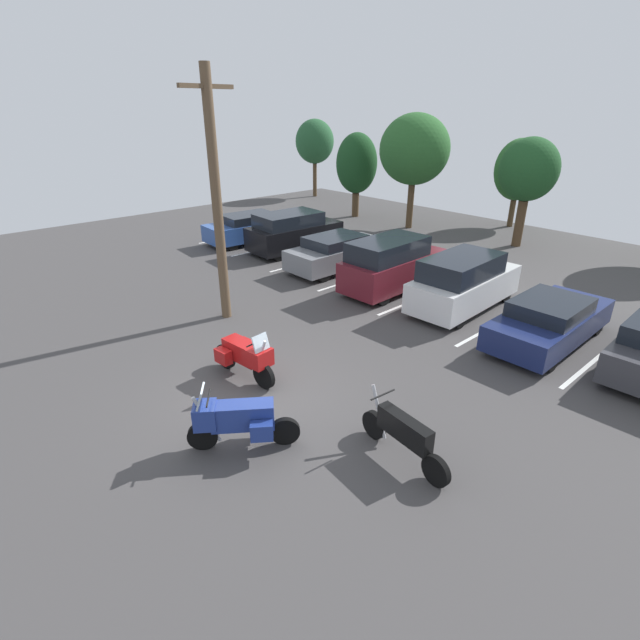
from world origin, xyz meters
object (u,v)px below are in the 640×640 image
Objects in this scene: utility_pole at (216,198)px; car_grey at (338,252)px; car_black at (293,232)px; motorcycle_second at (238,419)px; motorcycle_touring at (246,355)px; car_navy at (550,321)px; car_blue at (252,227)px; car_white at (464,282)px; car_maroon at (392,264)px; motorcycle_third at (403,434)px.

car_grey is at bearing 100.59° from utility_pole.
car_black is 0.61× the size of utility_pole.
motorcycle_second is 0.42× the size of car_black.
motorcycle_touring reaches higher than car_navy.
car_blue reaches higher than motorcycle_touring.
car_white is 0.98× the size of car_navy.
car_blue is 1.11× the size of car_maroon.
motorcycle_second is at bearing -35.55° from car_blue.
car_white is at bearing 1.54° from car_blue.
car_white is (-3.51, 7.46, 0.35)m from motorcycle_third.
car_maroon is at bearing -171.47° from car_white.
utility_pole reaches higher than car_grey.
car_black reaches higher than car_navy.
utility_pole is at bearing -126.91° from car_white.
motorcycle_third is 9.44m from car_maroon.
car_maroon is (-3.83, 9.21, 0.31)m from motorcycle_second.
car_navy is (3.10, -0.34, -0.26)m from car_white.
car_blue is at bearing 155.21° from motorcycle_third.
motorcycle_touring is at bearing -77.25° from car_maroon.
car_white is (9.20, -0.11, 0.00)m from car_black.
car_black reaches higher than motorcycle_touring.
car_white is 0.62× the size of utility_pole.
motorcycle_third is 0.49× the size of car_white.
motorcycle_touring is 0.48× the size of car_black.
car_white reaches higher than car_grey.
car_maroon reaches higher than motorcycle_touring.
car_maroon is 0.96× the size of car_white.
car_black is 0.97× the size of car_white.
motorcycle_third is 8.94m from utility_pole.
car_blue is 6.04m from car_grey.
motorcycle_third is at bearing -37.81° from car_grey.
utility_pole reaches higher than car_navy.
car_white reaches higher than car_black.
motorcycle_second is 9.69m from car_white.
car_grey is 7.00m from utility_pole.
motorcycle_touring is 9.26m from car_grey.
car_grey is 0.62× the size of utility_pole.
motorcycle_second reaches higher than car_blue.
car_white is at bearing 1.50° from car_grey.
motorcycle_touring is 0.29× the size of utility_pole.
car_white is (2.76, 0.41, -0.06)m from car_maroon.
car_grey is at bearing -178.50° from car_white.
car_grey is at bearing 142.19° from motorcycle_third.
car_black is 1.01× the size of car_maroon.
car_maroon reaches higher than motorcycle_second.
car_maroon reaches higher than car_white.
motorcycle_touring is 5.16m from utility_pole.
motorcycle_third is 8.25m from car_white.
utility_pole is (-4.75, -6.33, 2.89)m from car_white.
car_maroon is at bearing -0.58° from car_blue.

